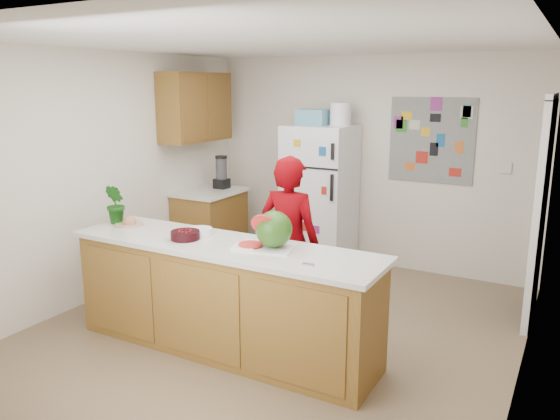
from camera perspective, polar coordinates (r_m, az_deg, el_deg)
The scene contains 26 objects.
floor at distance 5.03m, azimuth -0.51°, elevation -12.59°, with size 4.00×4.50×0.02m, color brown.
wall_back at distance 6.66m, azimuth 9.15°, elevation 4.95°, with size 4.00×0.02×2.50m, color beige.
wall_left at distance 5.87m, azimuth -17.88°, elevation 3.42°, with size 0.02×4.50×2.50m, color beige.
wall_right at distance 4.06m, azimuth 24.98°, elevation -1.26°, with size 0.02×4.50×2.50m, color beige.
ceiling at distance 4.55m, azimuth -0.58°, elevation 17.36°, with size 4.00×4.50×0.02m, color white.
doorway at distance 5.52m, azimuth 25.72°, elevation -0.26°, with size 0.03×0.85×2.04m, color black.
peninsula_base at distance 4.56m, azimuth -5.88°, elevation -9.27°, with size 2.60×0.62×0.88m, color brown.
peninsula_top at distance 4.41m, azimuth -6.02°, elevation -3.73°, with size 2.68×0.70×0.04m, color silver.
side_counter_base at distance 6.82m, azimuth -7.28°, elevation -1.83°, with size 0.60×0.80×0.86m, color brown.
side_counter_top at distance 6.72m, azimuth -7.39°, elevation 1.88°, with size 0.64×0.84×0.04m, color silver.
upper_cabinets at distance 6.64m, azimuth -8.83°, elevation 10.57°, with size 0.35×1.00×0.80m, color brown.
refrigerator at distance 6.55m, azimuth 4.18°, elevation 1.39°, with size 0.75×0.70×1.70m, color silver.
fridge_top_bin at distance 6.47m, azimuth 3.50°, elevation 9.66°, with size 0.35×0.28×0.18m, color #5999B2.
photo_collage at distance 6.39m, azimuth 15.54°, elevation 7.02°, with size 0.95×0.01×0.95m, color slate.
person at distance 4.86m, azimuth 1.00°, elevation -3.48°, with size 0.57×0.38×1.57m, color #5F0005.
blender_appliance at distance 6.81m, azimuth -6.13°, elevation 3.85°, with size 0.14×0.14×0.38m, color black.
cutting_board at distance 4.26m, azimuth -1.48°, elevation -3.91°, with size 0.44×0.33×0.01m, color white.
watermelon at distance 4.20m, azimuth -0.65°, elevation -2.01°, with size 0.29×0.29×0.29m, color #2E6212.
watermelon_slice at distance 4.26m, azimuth -3.11°, elevation -3.65°, with size 0.19×0.19×0.02m, color #CA3158.
cherry_bowl at distance 4.55m, azimuth -9.87°, elevation -2.60°, with size 0.24×0.24×0.07m, color black.
white_bowl at distance 4.66m, azimuth -8.39°, elevation -2.25°, with size 0.21×0.21×0.06m, color white.
cobalt_bowl at distance 4.54m, azimuth -9.94°, elevation -2.78°, with size 0.14×0.14×0.05m, color navy.
plate at distance 5.12m, azimuth -15.45°, elevation -1.46°, with size 0.26×0.26×0.02m, color #BCAE94.
paper_towel at distance 4.26m, azimuth -3.75°, elevation -3.85°, with size 0.18×0.16×0.02m, color white.
keys at distance 3.86m, azimuth 2.95°, elevation -5.71°, with size 0.08×0.04×0.01m, color gray.
potted_plant at distance 5.16m, azimuth -16.74°, elevation 0.59°, with size 0.20×0.16×0.37m, color #114716.
Camera 1 is at (2.24, -3.95, 2.16)m, focal length 35.00 mm.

